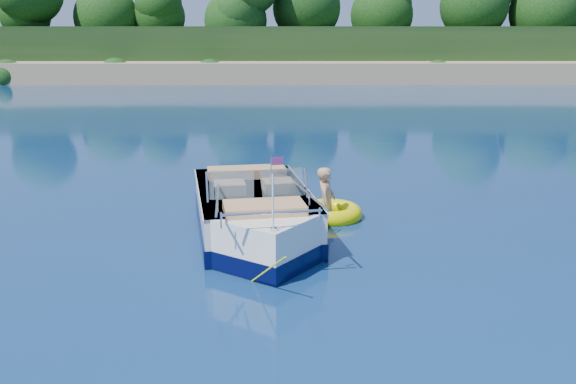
{
  "coord_description": "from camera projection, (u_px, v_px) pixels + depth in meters",
  "views": [
    {
      "loc": [
        -2.48,
        -11.22,
        3.99
      ],
      "look_at": [
        -2.42,
        0.91,
        0.85
      ],
      "focal_mm": 40.0,
      "sensor_mm": 36.0,
      "label": 1
    }
  ],
  "objects": [
    {
      "name": "ground",
      "position": [
        419.0,
        248.0,
        11.87
      ],
      "size": [
        160.0,
        160.0,
        0.0
      ],
      "primitive_type": "plane",
      "color": "#0A1E47",
      "rests_on": "ground"
    },
    {
      "name": "shoreline",
      "position": [
        306.0,
        54.0,
        73.37
      ],
      "size": [
        170.0,
        59.0,
        6.0
      ],
      "color": "tan",
      "rests_on": "ground"
    },
    {
      "name": "treeline",
      "position": [
        317.0,
        6.0,
        50.19
      ],
      "size": [
        150.0,
        7.12,
        8.19
      ],
      "color": "#311D10",
      "rests_on": "ground"
    },
    {
      "name": "motorboat",
      "position": [
        255.0,
        218.0,
        12.42
      ],
      "size": [
        2.79,
        5.97,
        2.0
      ],
      "rotation": [
        0.0,
        0.0,
        0.17
      ],
      "color": "white",
      "rests_on": "ground"
    },
    {
      "name": "tow_tube",
      "position": [
        330.0,
        213.0,
        13.79
      ],
      "size": [
        1.69,
        1.69,
        0.37
      ],
      "rotation": [
        0.0,
        0.0,
        0.24
      ],
      "color": "#ECE801",
      "rests_on": "ground"
    },
    {
      "name": "boy",
      "position": [
        326.0,
        218.0,
        13.75
      ],
      "size": [
        0.52,
        0.9,
        1.66
      ],
      "primitive_type": "imported",
      "rotation": [
        0.0,
        -0.17,
        1.39
      ],
      "color": "tan",
      "rests_on": "ground"
    }
  ]
}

